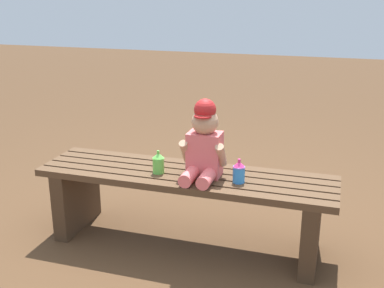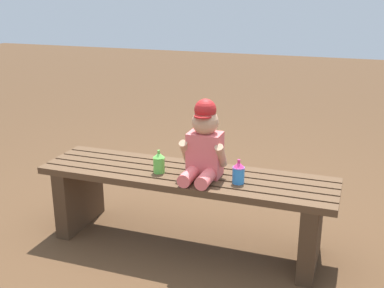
% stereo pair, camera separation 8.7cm
% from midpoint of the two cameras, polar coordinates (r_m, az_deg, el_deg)
% --- Properties ---
extents(ground_plane, '(16.00, 16.00, 0.00)m').
position_cam_midpoint_polar(ground_plane, '(2.69, -1.71, -11.73)').
color(ground_plane, '#4C331E').
extents(park_bench, '(1.57, 0.40, 0.42)m').
position_cam_midpoint_polar(park_bench, '(2.57, -1.77, -6.26)').
color(park_bench, '#513823').
rests_on(park_bench, ground_plane).
extents(child_figure, '(0.23, 0.27, 0.40)m').
position_cam_midpoint_polar(child_figure, '(2.41, 0.40, 0.04)').
color(child_figure, '#E56666').
rests_on(child_figure, park_bench).
extents(sippy_cup_left, '(0.06, 0.06, 0.12)m').
position_cam_midpoint_polar(sippy_cup_left, '(2.50, -5.04, -2.22)').
color(sippy_cup_left, '#66CC4C').
rests_on(sippy_cup_left, park_bench).
extents(sippy_cup_right, '(0.06, 0.06, 0.12)m').
position_cam_midpoint_polar(sippy_cup_right, '(2.38, 4.59, -3.30)').
color(sippy_cup_right, '#338CE5').
rests_on(sippy_cup_right, park_bench).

